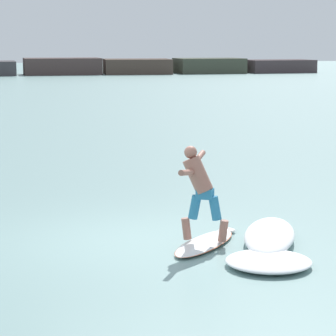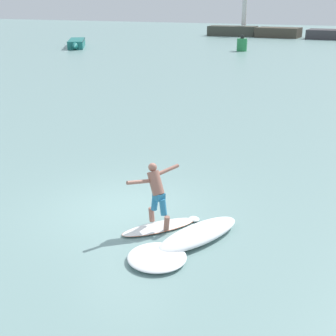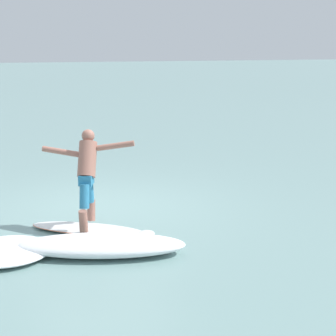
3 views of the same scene
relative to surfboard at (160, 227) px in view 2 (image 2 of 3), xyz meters
name	(u,v)px [view 2 (image 2 of 3)]	position (x,y,z in m)	size (l,w,h in m)	color
ground_plane	(127,209)	(-1.27, 0.59, -0.04)	(200.00, 200.00, 0.00)	gray
surfboard	(160,227)	(0.00, 0.00, 0.00)	(1.61, 1.88, 0.22)	white
surfer	(156,190)	(-0.10, 0.01, 0.92)	(0.93, 1.35, 1.51)	#9B6454
fishing_boat_near_jetty	(77,43)	(-28.79, 36.90, 0.42)	(5.24, 7.29, 0.87)	#1C6B66
channel_marker_buoy	(242,45)	(-10.28, 40.97, 0.63)	(1.09, 1.09, 1.66)	#288447
wave_foam_at_tail	(199,234)	(1.03, -0.11, 0.09)	(1.62, 2.49, 0.27)	white
wave_foam_at_nose	(157,257)	(0.58, -1.35, 0.04)	(1.34, 1.34, 0.16)	white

